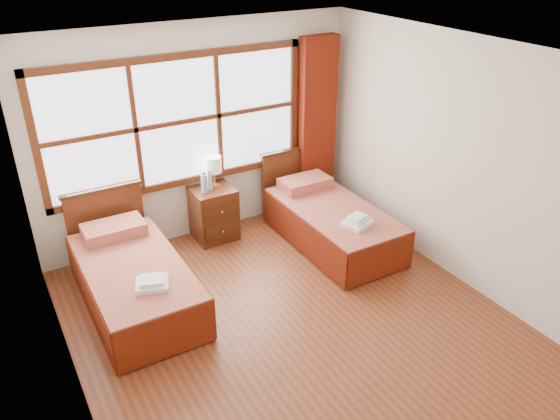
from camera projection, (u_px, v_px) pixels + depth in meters
floor at (296, 327)px, 5.35m from camera, size 4.50×4.50×0.00m
ceiling at (301, 58)px, 4.15m from camera, size 4.50×4.50×0.00m
wall_back at (198, 134)px, 6.47m from camera, size 4.00×0.00×4.00m
wall_left at (59, 275)px, 3.86m from camera, size 0.00×4.50×4.50m
wall_right at (462, 165)px, 5.64m from camera, size 0.00×4.50×4.50m
window at (178, 122)px, 6.24m from camera, size 3.16×0.06×1.56m
curtain at (317, 126)px, 7.14m from camera, size 0.50×0.16×2.30m
bed_left at (133, 279)px, 5.59m from camera, size 0.96×1.98×0.93m
bed_right at (330, 221)px, 6.69m from camera, size 0.94×1.96×0.91m
nightstand at (214, 214)px, 6.74m from camera, size 0.50×0.49×0.67m
towels_left at (152, 283)px, 5.10m from camera, size 0.37×0.35×0.09m
towels_right at (357, 221)px, 6.15m from camera, size 0.36×0.33×0.13m
lamp at (213, 165)px, 6.54m from camera, size 0.20×0.20×0.38m
bottle_near at (204, 183)px, 6.45m from camera, size 0.07×0.07×0.26m
bottle_far at (210, 181)px, 6.52m from camera, size 0.06×0.06×0.24m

